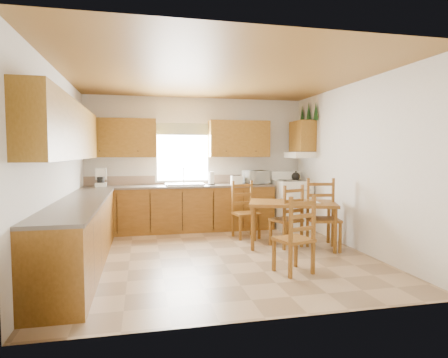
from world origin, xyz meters
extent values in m
plane|color=#9A7D5A|center=(0.00, 0.00, 0.00)|extent=(4.50, 4.50, 0.00)
plane|color=brown|center=(0.00, 0.00, 2.70)|extent=(4.50, 4.50, 0.00)
plane|color=silver|center=(-2.25, 0.00, 1.35)|extent=(4.50, 4.50, 0.00)
plane|color=silver|center=(2.25, 0.00, 1.35)|extent=(4.50, 4.50, 0.00)
plane|color=silver|center=(0.00, 2.25, 1.35)|extent=(4.50, 4.50, 0.00)
plane|color=silver|center=(0.00, -2.25, 1.35)|extent=(4.50, 4.50, 0.00)
cube|color=brown|center=(-0.38, 1.95, 0.44)|extent=(3.75, 0.60, 0.88)
cube|color=brown|center=(-1.95, -0.15, 0.44)|extent=(0.60, 3.60, 0.88)
cube|color=brown|center=(-0.38, 1.95, 0.90)|extent=(3.75, 0.63, 0.04)
cube|color=brown|center=(-1.95, -0.15, 0.90)|extent=(0.63, 3.60, 0.04)
cube|color=#8C735F|center=(-0.38, 2.24, 1.01)|extent=(3.75, 0.01, 0.18)
cube|color=brown|center=(-1.55, 2.08, 1.85)|extent=(1.41, 0.33, 0.75)
cube|color=brown|center=(0.86, 2.08, 1.85)|extent=(1.25, 0.33, 0.75)
cube|color=brown|center=(-2.08, -0.15, 1.85)|extent=(0.33, 3.60, 0.75)
cube|color=brown|center=(2.08, 1.65, 1.90)|extent=(0.33, 0.62, 0.62)
cube|color=silver|center=(2.03, 1.65, 1.52)|extent=(0.44, 0.62, 0.12)
cube|color=silver|center=(-0.30, 2.22, 1.55)|extent=(1.13, 0.02, 1.18)
cube|color=white|center=(-0.30, 2.21, 1.55)|extent=(1.05, 0.01, 1.10)
cube|color=#54673D|center=(-0.30, 2.19, 2.05)|extent=(1.19, 0.01, 0.24)
cube|color=silver|center=(-0.30, 1.95, 0.94)|extent=(0.75, 0.45, 0.04)
cone|color=#143919|center=(2.21, 1.33, 2.38)|extent=(0.22, 0.22, 0.36)
cone|color=#143919|center=(2.21, 1.65, 2.42)|extent=(0.22, 0.22, 0.36)
cone|color=#143919|center=(2.21, 1.97, 2.38)|extent=(0.22, 0.22, 0.36)
cube|color=silver|center=(1.88, 1.69, 0.49)|extent=(0.66, 0.68, 0.98)
cube|color=silver|center=(-1.89, 1.96, 1.07)|extent=(0.25, 0.27, 0.31)
cylinder|color=white|center=(0.24, 1.90, 1.05)|extent=(0.12, 0.12, 0.26)
cube|color=silver|center=(0.76, 1.89, 1.01)|extent=(0.22, 0.14, 0.18)
imported|color=silver|center=(1.19, 1.95, 1.06)|extent=(0.53, 0.44, 0.28)
cube|color=brown|center=(1.31, 0.29, 0.38)|extent=(1.59, 1.22, 0.75)
cube|color=brown|center=(0.80, -0.99, 0.51)|extent=(0.52, 0.51, 1.01)
cube|color=brown|center=(1.22, 0.33, 0.52)|extent=(0.54, 0.53, 1.03)
cube|color=brown|center=(0.74, 1.10, 0.52)|extent=(0.49, 0.47, 1.03)
cube|color=brown|center=(1.72, -0.01, 0.57)|extent=(0.56, 0.54, 1.14)
cube|color=white|center=(1.62, 0.20, 0.75)|extent=(0.25, 0.31, 0.00)
cube|color=white|center=(1.26, 0.30, 0.81)|extent=(0.09, 0.04, 0.12)
camera|label=1|loc=(-1.11, -5.49, 1.56)|focal=30.00mm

